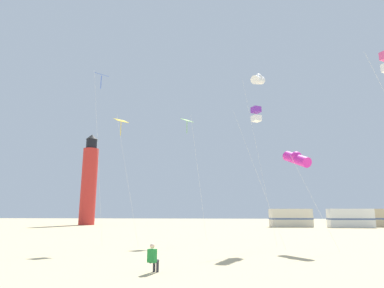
{
  "coord_description": "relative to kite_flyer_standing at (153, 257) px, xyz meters",
  "views": [
    {
      "loc": [
        1.65,
        -6.75,
        2.45
      ],
      "look_at": [
        0.49,
        8.15,
        5.62
      ],
      "focal_mm": 29.65,
      "sensor_mm": 36.0,
      "label": 1
    }
  ],
  "objects": [
    {
      "name": "kite_tube_magenta",
      "position": [
        8.12,
        8.55,
        5.37
      ],
      "size": [
        2.9,
        3.29,
        6.69
      ],
      "color": "silver",
      "rests_on": "ground"
    },
    {
      "name": "kite_diamond_lime",
      "position": [
        0.13,
        13.86,
        9.36
      ],
      "size": [
        2.27,
        2.27,
        10.64
      ],
      "color": "silver",
      "rests_on": "ground"
    },
    {
      "name": "rv_van_white",
      "position": [
        23.01,
        38.36,
        0.78
      ],
      "size": [
        6.52,
        2.56,
        2.8
      ],
      "rotation": [
        0.0,
        0.0,
        -0.03
      ],
      "color": "white",
      "rests_on": "ground"
    },
    {
      "name": "kite_tube_white",
      "position": [
        6.21,
        11.72,
        12.59
      ],
      "size": [
        2.16,
        2.67,
        13.91
      ],
      "color": "silver",
      "rests_on": "ground"
    },
    {
      "name": "rv_van_cream",
      "position": [
        14.23,
        39.23,
        0.78
      ],
      "size": [
        6.59,
        2.81,
        2.8
      ],
      "rotation": [
        0.0,
        0.0,
        0.07
      ],
      "color": "beige",
      "rests_on": "ground"
    },
    {
      "name": "kite_flyer_standing",
      "position": [
        0.0,
        0.0,
        0.0
      ],
      "size": [
        0.44,
        0.56,
        1.16
      ],
      "rotation": [
        0.0,
        0.0,
        2.84
      ],
      "color": "#238438",
      "rests_on": "ground"
    },
    {
      "name": "kite_diamond_blue",
      "position": [
        -6.34,
        9.42,
        11.8
      ],
      "size": [
        1.54,
        1.54,
        13.3
      ],
      "color": "silver",
      "rests_on": "ground"
    },
    {
      "name": "lighthouse_distant",
      "position": [
        -21.01,
        43.85,
        7.22
      ],
      "size": [
        2.8,
        2.8,
        16.8
      ],
      "color": "red",
      "rests_on": "ground"
    },
    {
      "name": "kite_diamond_gold",
      "position": [
        -4.52,
        9.38,
        8.23
      ],
      "size": [
        2.23,
        2.23,
        9.43
      ],
      "color": "silver",
      "rests_on": "ground"
    },
    {
      "name": "kite_box_violet",
      "position": [
        5.74,
        10.18,
        9.09
      ],
      "size": [
        3.14,
        2.27,
        10.3
      ],
      "color": "silver",
      "rests_on": "ground"
    }
  ]
}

